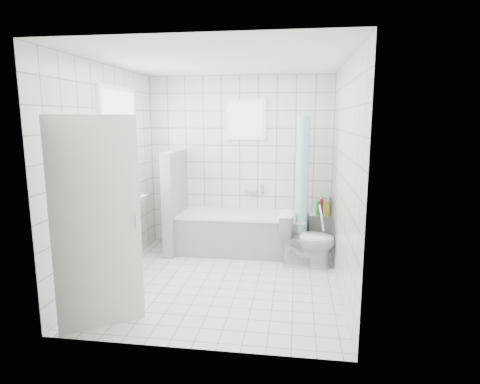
# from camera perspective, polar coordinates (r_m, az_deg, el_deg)

# --- Properties ---
(ground) EXTENTS (3.00, 3.00, 0.00)m
(ground) POSITION_cam_1_polar(r_m,az_deg,el_deg) (5.05, -2.50, -12.47)
(ground) COLOR white
(ground) RESTS_ON ground
(ceiling) EXTENTS (3.00, 3.00, 0.00)m
(ceiling) POSITION_cam_1_polar(r_m,az_deg,el_deg) (4.70, -2.76, 18.17)
(ceiling) COLOR white
(ceiling) RESTS_ON ground
(wall_back) EXTENTS (2.80, 0.02, 2.60)m
(wall_back) POSITION_cam_1_polar(r_m,az_deg,el_deg) (6.17, -0.05, 4.23)
(wall_back) COLOR white
(wall_back) RESTS_ON ground
(wall_front) EXTENTS (2.80, 0.02, 2.60)m
(wall_front) POSITION_cam_1_polar(r_m,az_deg,el_deg) (3.26, -7.48, -1.42)
(wall_front) COLOR white
(wall_front) RESTS_ON ground
(wall_left) EXTENTS (0.02, 3.00, 2.60)m
(wall_left) POSITION_cam_1_polar(r_m,az_deg,el_deg) (5.15, -18.13, 2.48)
(wall_left) COLOR white
(wall_left) RESTS_ON ground
(wall_right) EXTENTS (0.02, 3.00, 2.60)m
(wall_right) POSITION_cam_1_polar(r_m,az_deg,el_deg) (4.66, 14.58, 1.87)
(wall_right) COLOR white
(wall_right) RESTS_ON ground
(window_left) EXTENTS (0.01, 0.90, 1.40)m
(window_left) POSITION_cam_1_polar(r_m,az_deg,el_deg) (5.37, -16.48, 6.10)
(window_left) COLOR white
(window_left) RESTS_ON wall_left
(window_back) EXTENTS (0.50, 0.01, 0.50)m
(window_back) POSITION_cam_1_polar(r_m,az_deg,el_deg) (6.08, 0.84, 10.28)
(window_back) COLOR white
(window_back) RESTS_ON wall_back
(window_sill) EXTENTS (0.18, 1.02, 0.08)m
(window_sill) POSITION_cam_1_polar(r_m,az_deg,el_deg) (5.45, -15.65, -1.67)
(window_sill) COLOR white
(window_sill) RESTS_ON wall_left
(door) EXTENTS (0.65, 0.53, 2.00)m
(door) POSITION_cam_1_polar(r_m,az_deg,el_deg) (3.92, -19.65, -4.46)
(door) COLOR silver
(door) RESTS_ON ground
(bathtub) EXTENTS (1.85, 0.77, 0.58)m
(bathtub) POSITION_cam_1_polar(r_m,az_deg,el_deg) (5.99, 0.24, -5.80)
(bathtub) COLOR white
(bathtub) RESTS_ON ground
(partition_wall) EXTENTS (0.15, 0.85, 1.50)m
(partition_wall) POSITION_cam_1_polar(r_m,az_deg,el_deg) (6.05, -9.18, -1.31)
(partition_wall) COLOR white
(partition_wall) RESTS_ON ground
(tiled_ledge) EXTENTS (0.40, 0.24, 0.55)m
(tiled_ledge) POSITION_cam_1_polar(r_m,az_deg,el_deg) (6.21, 11.57, -5.60)
(tiled_ledge) COLOR white
(tiled_ledge) RESTS_ON ground
(toilet) EXTENTS (0.75, 0.45, 0.74)m
(toilet) POSITION_cam_1_polar(r_m,az_deg,el_deg) (5.47, 9.50, -6.68)
(toilet) COLOR white
(toilet) RESTS_ON ground
(curtain_rod) EXTENTS (0.02, 0.80, 0.02)m
(curtain_rod) POSITION_cam_1_polar(r_m,az_deg,el_deg) (5.68, 9.07, 10.64)
(curtain_rod) COLOR silver
(curtain_rod) RESTS_ON wall_back
(shower_curtain) EXTENTS (0.14, 0.48, 1.78)m
(shower_curtain) POSITION_cam_1_polar(r_m,az_deg,el_deg) (5.61, 8.83, 1.43)
(shower_curtain) COLOR #46CECB
(shower_curtain) RESTS_ON curtain_rod
(tub_faucet) EXTENTS (0.18, 0.06, 0.06)m
(tub_faucet) POSITION_cam_1_polar(r_m,az_deg,el_deg) (6.18, 1.58, 0.01)
(tub_faucet) COLOR silver
(tub_faucet) RESTS_ON wall_back
(sill_bottles) EXTENTS (0.17, 0.69, 0.32)m
(sill_bottles) POSITION_cam_1_polar(r_m,az_deg,el_deg) (5.41, -15.65, 0.02)
(sill_bottles) COLOR #D269A2
(sill_bottles) RESTS_ON window_sill
(ledge_bottles) EXTENTS (0.21, 0.20, 0.24)m
(ledge_bottles) POSITION_cam_1_polar(r_m,az_deg,el_deg) (6.09, 11.84, -2.14)
(ledge_bottles) COLOR red
(ledge_bottles) RESTS_ON tiled_ledge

